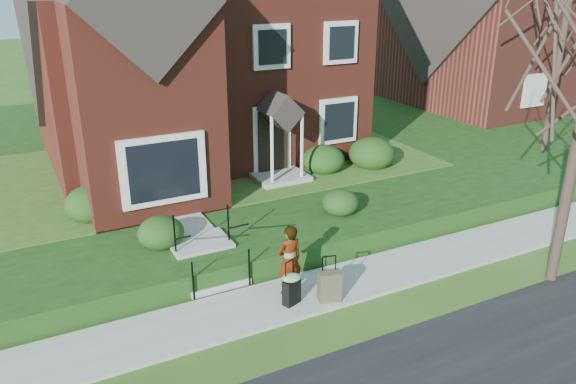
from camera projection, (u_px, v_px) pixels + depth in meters
ground at (340, 286)px, 12.73m from camera, size 120.00×120.00×0.00m
sidewalk at (340, 284)px, 12.71m from camera, size 60.00×1.60×0.08m
terrace at (282, 136)px, 23.35m from camera, size 44.00×20.00×0.60m
walkway at (168, 204)px, 15.57m from camera, size 1.20×6.00×0.06m
main_house at (186, 17)px, 18.69m from camera, size 10.40×10.20×9.40m
neighbour_house at (505, 4)px, 26.75m from camera, size 9.40×8.00×9.20m
front_steps at (206, 257)px, 13.02m from camera, size 1.40×2.02×1.50m
foundation_shrubs at (270, 175)px, 16.57m from camera, size 10.46×4.33×1.08m
woman at (289, 260)px, 12.01m from camera, size 0.61×0.42×1.61m
suitcase_black at (292, 287)px, 11.76m from camera, size 0.51×0.46×1.00m
suitcase_olive at (330, 286)px, 11.90m from camera, size 0.53×0.38×1.03m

